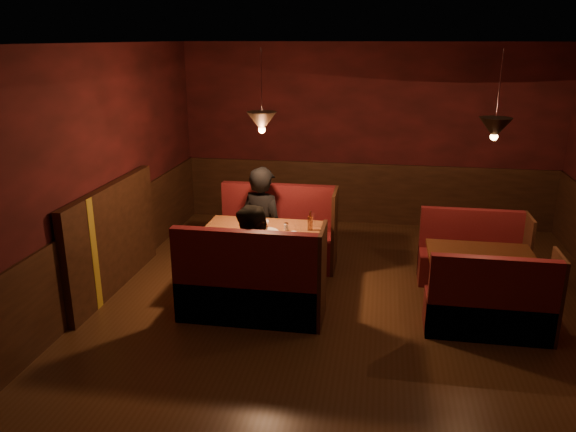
% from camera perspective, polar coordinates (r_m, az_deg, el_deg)
% --- Properties ---
extents(room, '(6.02, 7.02, 2.92)m').
position_cam_1_polar(room, '(5.92, 4.19, -1.13)').
color(room, '#4C2E17').
rests_on(room, ground).
extents(main_table, '(1.44, 0.87, 1.01)m').
position_cam_1_polar(main_table, '(6.77, -2.39, -2.75)').
color(main_table, brown).
rests_on(main_table, ground).
extents(main_bench_far, '(1.58, 0.57, 1.08)m').
position_cam_1_polar(main_bench_far, '(7.60, -0.98, -2.41)').
color(main_bench_far, '#531212').
rests_on(main_bench_far, ground).
extents(main_bench_near, '(1.58, 0.57, 1.08)m').
position_cam_1_polar(main_bench_near, '(6.12, -3.78, -7.59)').
color(main_bench_near, '#531212').
rests_on(main_bench_near, ground).
extents(second_table, '(1.16, 0.74, 0.65)m').
position_cam_1_polar(second_table, '(6.72, 18.87, -4.88)').
color(second_table, brown).
rests_on(second_table, ground).
extents(second_bench_far, '(1.28, 0.48, 0.92)m').
position_cam_1_polar(second_bench_far, '(7.43, 18.14, -4.24)').
color(second_bench_far, '#531212').
rests_on(second_bench_far, ground).
extents(second_bench_near, '(1.28, 0.48, 0.92)m').
position_cam_1_polar(second_bench_near, '(6.18, 19.90, -8.98)').
color(second_bench_near, '#531212').
rests_on(second_bench_near, ground).
extents(diner_a, '(0.76, 0.65, 1.76)m').
position_cam_1_polar(diner_a, '(7.22, -2.60, 0.96)').
color(diner_a, black).
rests_on(diner_a, ground).
extents(diner_b, '(0.86, 0.71, 1.60)m').
position_cam_1_polar(diner_b, '(6.07, -3.36, -3.15)').
color(diner_b, black).
rests_on(diner_b, ground).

